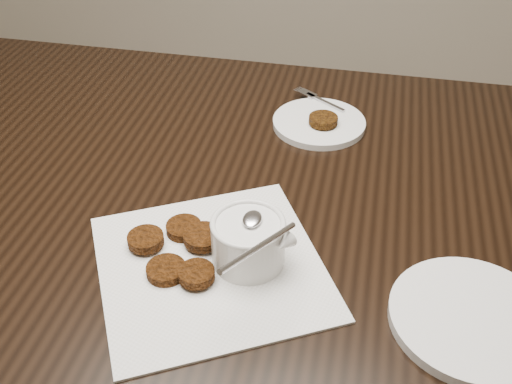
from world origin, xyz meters
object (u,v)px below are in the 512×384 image
at_px(table, 205,325).
at_px(napkin, 211,266).
at_px(plate_with_patty, 319,120).
at_px(plate_empty, 472,319).
at_px(sauce_ramekin, 248,222).

xyz_separation_m(table, napkin, (0.09, -0.20, 0.38)).
distance_m(table, plate_with_patty, 0.48).
bearing_deg(napkin, plate_empty, -4.32).
xyz_separation_m(napkin, plate_with_patty, (0.10, 0.41, 0.01)).
relative_size(napkin, plate_empty, 1.45).
bearing_deg(napkin, table, 113.24).
xyz_separation_m(table, sauce_ramekin, (0.13, -0.18, 0.45)).
relative_size(napkin, plate_with_patty, 1.74).
height_order(table, plate_with_patty, plate_with_patty).
height_order(table, napkin, napkin).
relative_size(table, napkin, 4.67).
bearing_deg(plate_empty, sauce_ramekin, 170.89).
bearing_deg(napkin, plate_with_patty, 76.28).
relative_size(table, plate_with_patty, 8.12).
relative_size(napkin, sauce_ramekin, 2.17).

